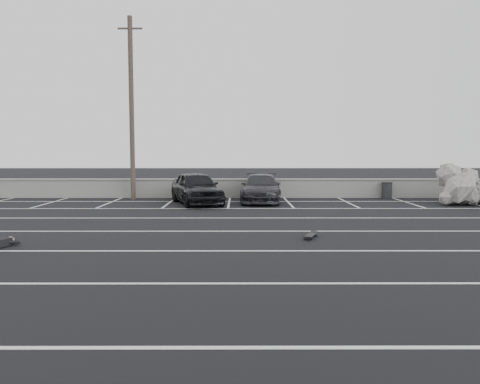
{
  "coord_description": "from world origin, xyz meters",
  "views": [
    {
      "loc": [
        1.5,
        -11.95,
        2.59
      ],
      "look_at": [
        1.54,
        6.17,
        1.0
      ],
      "focal_mm": 35.0,
      "sensor_mm": 36.0,
      "label": 1
    }
  ],
  "objects_px": {
    "utility_pole": "(132,108)",
    "car_right": "(261,188)",
    "car_left": "(196,188)",
    "trash_bin": "(387,190)",
    "skateboard": "(311,235)"
  },
  "relations": [
    {
      "from": "utility_pole",
      "to": "car_right",
      "type": "bearing_deg",
      "value": -10.73
    },
    {
      "from": "car_left",
      "to": "utility_pole",
      "type": "height_order",
      "value": "utility_pole"
    },
    {
      "from": "car_right",
      "to": "utility_pole",
      "type": "bearing_deg",
      "value": 173.01
    },
    {
      "from": "trash_bin",
      "to": "skateboard",
      "type": "xyz_separation_m",
      "value": [
        -6.0,
        -11.79,
        -0.38
      ]
    },
    {
      "from": "utility_pole",
      "to": "skateboard",
      "type": "height_order",
      "value": "utility_pole"
    },
    {
      "from": "car_left",
      "to": "trash_bin",
      "type": "relative_size",
      "value": 5.21
    },
    {
      "from": "car_right",
      "to": "utility_pole",
      "type": "distance_m",
      "value": 8.13
    },
    {
      "from": "car_left",
      "to": "utility_pole",
      "type": "relative_size",
      "value": 0.48
    },
    {
      "from": "skateboard",
      "to": "utility_pole",
      "type": "bearing_deg",
      "value": 146.93
    },
    {
      "from": "car_left",
      "to": "trash_bin",
      "type": "xyz_separation_m",
      "value": [
        10.23,
        2.69,
        -0.34
      ]
    },
    {
      "from": "trash_bin",
      "to": "skateboard",
      "type": "bearing_deg",
      "value": -116.97
    },
    {
      "from": "car_right",
      "to": "skateboard",
      "type": "height_order",
      "value": "car_right"
    },
    {
      "from": "car_right",
      "to": "trash_bin",
      "type": "height_order",
      "value": "car_right"
    },
    {
      "from": "car_right",
      "to": "utility_pole",
      "type": "height_order",
      "value": "utility_pole"
    },
    {
      "from": "car_left",
      "to": "trash_bin",
      "type": "height_order",
      "value": "car_left"
    }
  ]
}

